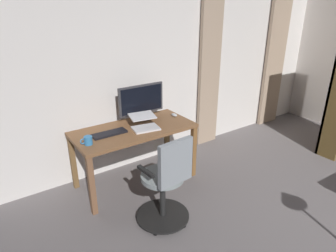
{
  "coord_description": "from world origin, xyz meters",
  "views": [
    {
      "loc": [
        2.62,
        0.03,
        2.13
      ],
      "look_at": [
        1.03,
        -2.28,
        0.95
      ],
      "focal_mm": 31.57,
      "sensor_mm": 36.0,
      "label": 1
    }
  ],
  "objects_px": {
    "computer_keyboard": "(109,133)",
    "laptop": "(144,124)",
    "computer_monitor": "(141,100)",
    "computer_mouse": "(174,115)",
    "mug_coffee": "(88,140)",
    "office_chair": "(166,184)",
    "desk": "(134,135)"
  },
  "relations": [
    {
      "from": "laptop",
      "to": "computer_mouse",
      "type": "relative_size",
      "value": 3.78
    },
    {
      "from": "laptop",
      "to": "computer_mouse",
      "type": "bearing_deg",
      "value": -157.41
    },
    {
      "from": "computer_monitor",
      "to": "computer_mouse",
      "type": "relative_size",
      "value": 6.25
    },
    {
      "from": "desk",
      "to": "computer_keyboard",
      "type": "relative_size",
      "value": 3.62
    },
    {
      "from": "mug_coffee",
      "to": "desk",
      "type": "bearing_deg",
      "value": -169.4
    },
    {
      "from": "desk",
      "to": "office_chair",
      "type": "relative_size",
      "value": 1.47
    },
    {
      "from": "desk",
      "to": "computer_mouse",
      "type": "height_order",
      "value": "computer_mouse"
    },
    {
      "from": "desk",
      "to": "laptop",
      "type": "bearing_deg",
      "value": 149.88
    },
    {
      "from": "computer_monitor",
      "to": "computer_keyboard",
      "type": "distance_m",
      "value": 0.65
    },
    {
      "from": "office_chair",
      "to": "laptop",
      "type": "relative_size",
      "value": 2.62
    },
    {
      "from": "desk",
      "to": "office_chair",
      "type": "bearing_deg",
      "value": 82.35
    },
    {
      "from": "desk",
      "to": "computer_monitor",
      "type": "bearing_deg",
      "value": -137.09
    },
    {
      "from": "computer_monitor",
      "to": "computer_keyboard",
      "type": "xyz_separation_m",
      "value": [
        0.56,
        0.23,
        -0.23
      ]
    },
    {
      "from": "computer_keyboard",
      "to": "laptop",
      "type": "height_order",
      "value": "laptop"
    },
    {
      "from": "computer_keyboard",
      "to": "mug_coffee",
      "type": "relative_size",
      "value": 3.02
    },
    {
      "from": "desk",
      "to": "computer_mouse",
      "type": "distance_m",
      "value": 0.65
    },
    {
      "from": "office_chair",
      "to": "computer_keyboard",
      "type": "relative_size",
      "value": 2.47
    },
    {
      "from": "office_chair",
      "to": "mug_coffee",
      "type": "bearing_deg",
      "value": 119.44
    },
    {
      "from": "desk",
      "to": "office_chair",
      "type": "height_order",
      "value": "office_chair"
    },
    {
      "from": "laptop",
      "to": "mug_coffee",
      "type": "xyz_separation_m",
      "value": [
        0.72,
        0.05,
        -0.01
      ]
    },
    {
      "from": "office_chair",
      "to": "computer_keyboard",
      "type": "height_order",
      "value": "office_chair"
    },
    {
      "from": "computer_monitor",
      "to": "computer_mouse",
      "type": "bearing_deg",
      "value": 156.35
    },
    {
      "from": "office_chair",
      "to": "computer_mouse",
      "type": "relative_size",
      "value": 9.9
    },
    {
      "from": "computer_keyboard",
      "to": "computer_mouse",
      "type": "bearing_deg",
      "value": -176.57
    },
    {
      "from": "computer_monitor",
      "to": "mug_coffee",
      "type": "height_order",
      "value": "computer_monitor"
    },
    {
      "from": "desk",
      "to": "laptop",
      "type": "relative_size",
      "value": 3.84
    },
    {
      "from": "office_chair",
      "to": "desk",
      "type": "bearing_deg",
      "value": 78.29
    },
    {
      "from": "desk",
      "to": "office_chair",
      "type": "xyz_separation_m",
      "value": [
        0.12,
        0.86,
        -0.18
      ]
    },
    {
      "from": "mug_coffee",
      "to": "computer_monitor",
      "type": "bearing_deg",
      "value": -158.26
    },
    {
      "from": "desk",
      "to": "office_chair",
      "type": "distance_m",
      "value": 0.89
    },
    {
      "from": "desk",
      "to": "computer_mouse",
      "type": "bearing_deg",
      "value": -175.14
    },
    {
      "from": "computer_keyboard",
      "to": "laptop",
      "type": "distance_m",
      "value": 0.44
    }
  ]
}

